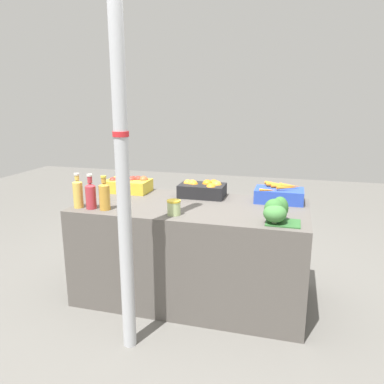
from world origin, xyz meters
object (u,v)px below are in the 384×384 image
(apple_crate, at_px, (129,184))
(broccoli_pile, at_px, (276,211))
(pickle_jar, at_px, (174,207))
(juice_bottle_golden, at_px, (78,193))
(support_pole, at_px, (122,152))
(carrot_crate, at_px, (279,194))
(juice_bottle_ruby, at_px, (91,195))
(orange_crate, at_px, (203,189))
(juice_bottle_amber, at_px, (104,195))

(apple_crate, bearing_deg, broccoli_pile, -22.70)
(pickle_jar, bearing_deg, juice_bottle_golden, -178.92)
(juice_bottle_golden, bearing_deg, support_pole, -36.21)
(apple_crate, bearing_deg, carrot_crate, -0.16)
(carrot_crate, height_order, juice_bottle_golden, juice_bottle_golden)
(apple_crate, distance_m, broccoli_pile, 1.39)
(support_pole, distance_m, juice_bottle_ruby, 0.73)
(orange_crate, xyz_separation_m, pickle_jar, (-0.07, -0.55, -0.01))
(apple_crate, xyz_separation_m, pickle_jar, (0.59, -0.55, -0.01))
(support_pole, bearing_deg, broccoli_pile, 27.34)
(apple_crate, bearing_deg, juice_bottle_golden, -104.80)
(broccoli_pile, distance_m, juice_bottle_golden, 1.43)
(support_pole, distance_m, apple_crate, 1.15)
(broccoli_pile, bearing_deg, apple_crate, 157.30)
(juice_bottle_ruby, bearing_deg, support_pole, -41.89)
(carrot_crate, xyz_separation_m, juice_bottle_ruby, (-1.32, -0.56, 0.05))
(broccoli_pile, relative_size, pickle_jar, 2.27)
(apple_crate, xyz_separation_m, juice_bottle_ruby, (-0.04, -0.56, 0.04))
(carrot_crate, distance_m, juice_bottle_ruby, 1.44)
(support_pole, height_order, orange_crate, support_pole)
(broccoli_pile, bearing_deg, support_pole, -152.66)
(juice_bottle_ruby, relative_size, pickle_jar, 2.45)
(carrot_crate, relative_size, broccoli_pile, 1.56)
(juice_bottle_amber, bearing_deg, pickle_jar, 1.53)
(support_pole, xyz_separation_m, carrot_crate, (0.86, 0.98, -0.43))
(apple_crate, xyz_separation_m, juice_bottle_golden, (-0.15, -0.56, 0.05))
(apple_crate, height_order, juice_bottle_amber, juice_bottle_amber)
(apple_crate, xyz_separation_m, juice_bottle_amber, (0.07, -0.56, 0.04))
(support_pole, relative_size, carrot_crate, 6.73)
(carrot_crate, relative_size, juice_bottle_ruby, 1.44)
(orange_crate, distance_m, carrot_crate, 0.62)
(carrot_crate, bearing_deg, apple_crate, 179.84)
(carrot_crate, height_order, juice_bottle_ruby, juice_bottle_ruby)
(juice_bottle_ruby, bearing_deg, juice_bottle_golden, 180.00)
(juice_bottle_ruby, height_order, juice_bottle_amber, juice_bottle_ruby)
(apple_crate, xyz_separation_m, broccoli_pile, (1.28, -0.54, 0.01))
(apple_crate, bearing_deg, pickle_jar, -42.93)
(orange_crate, xyz_separation_m, juice_bottle_golden, (-0.81, -0.56, 0.05))
(support_pole, distance_m, pickle_jar, 0.64)
(juice_bottle_amber, bearing_deg, juice_bottle_ruby, 180.00)
(orange_crate, distance_m, broccoli_pile, 0.82)
(broccoli_pile, distance_m, pickle_jar, 0.69)
(juice_bottle_golden, relative_size, juice_bottle_amber, 1.03)
(support_pole, height_order, carrot_crate, support_pole)
(juice_bottle_ruby, height_order, pickle_jar, juice_bottle_ruby)
(orange_crate, xyz_separation_m, broccoli_pile, (0.62, -0.53, 0.01))
(orange_crate, height_order, broccoli_pile, broccoli_pile)
(apple_crate, height_order, pickle_jar, apple_crate)
(juice_bottle_ruby, bearing_deg, carrot_crate, 22.91)
(juice_bottle_golden, bearing_deg, orange_crate, 34.55)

